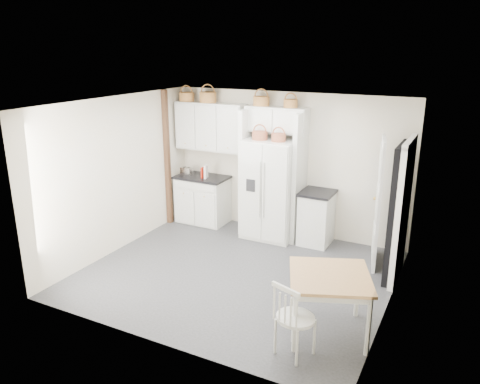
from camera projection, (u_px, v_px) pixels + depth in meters
The scene contains 28 objects.
floor at pixel (237, 273), 7.24m from camera, with size 4.50×4.50×0.00m, color #2B2B2C.
ceiling at pixel (237, 104), 6.46m from camera, with size 4.50×4.50×0.00m, color white.
wall_back at pixel (287, 164), 8.55m from camera, with size 4.50×4.50×0.00m, color beige.
wall_left at pixel (118, 175), 7.82m from camera, with size 4.00×4.00×0.00m, color beige.
wall_right at pixel (395, 218), 5.87m from camera, with size 4.00×4.00×0.00m, color beige.
refrigerator at pixel (271, 189), 8.42m from camera, with size 0.93×0.75×1.80m, color silver.
base_cab_left at pixel (203, 200), 9.26m from camera, with size 0.97×0.61×0.90m, color beige.
base_cab_right at pixel (316, 218), 8.24m from camera, with size 0.52×0.62×0.91m, color beige.
dining_table at pixel (328, 304), 5.63m from camera, with size 0.94×0.94×0.78m, color brown.
windsor_chair at pixel (296, 318), 5.22m from camera, with size 0.45×0.41×0.92m, color beige.
counter_left at pixel (202, 177), 9.12m from camera, with size 1.01×0.65×0.04m, color black.
counter_right at pixel (318, 193), 8.10m from camera, with size 0.56×0.66×0.04m, color black.
toaster at pixel (187, 171), 9.16m from camera, with size 0.23×0.13×0.16m, color silver.
cookbook_red at pixel (203, 172), 8.98m from camera, with size 0.03×0.14×0.21m, color #A31B0B.
cookbook_cream at pixel (206, 172), 8.95m from camera, with size 0.04×0.17×0.25m, color silver.
basket_upper_a at pixel (187, 97), 8.94m from camera, with size 0.30×0.30×0.17m, color #A0602A.
basket_upper_b at pixel (208, 97), 8.74m from camera, with size 0.33×0.33×0.19m, color #A0602A.
basket_bridge_a at pixel (261, 101), 8.26m from camera, with size 0.29×0.29×0.17m, color #A0602A.
basket_bridge_b at pixel (291, 103), 8.03m from camera, with size 0.24×0.24×0.14m, color #A0602A.
basket_fridge_a at pixel (260, 136), 8.12m from camera, with size 0.27×0.27×0.15m, color brown.
basket_fridge_b at pixel (279, 138), 7.97m from camera, with size 0.25×0.25×0.14m, color brown.
upper_cabinet at pixel (211, 127), 8.88m from camera, with size 1.40×0.34×0.90m, color beige.
bridge_cabinet at pixel (277, 120), 8.22m from camera, with size 1.12×0.34×0.45m, color beige.
fridge_panel_left at pixel (247, 171), 8.62m from camera, with size 0.08×0.60×2.30m, color beige.
fridge_panel_right at pixel (300, 178), 8.18m from camera, with size 0.08×0.60×2.30m, color beige.
trim_post at pixel (167, 159), 8.95m from camera, with size 0.09×0.09×2.60m, color #442D1A.
doorway_void at pixel (399, 213), 6.84m from camera, with size 0.18×0.85×2.05m, color black.
door_slab at pixel (378, 203), 7.29m from camera, with size 0.80×0.04×2.05m, color white.
Camera 1 is at (3.01, -5.80, 3.36)m, focal length 35.00 mm.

